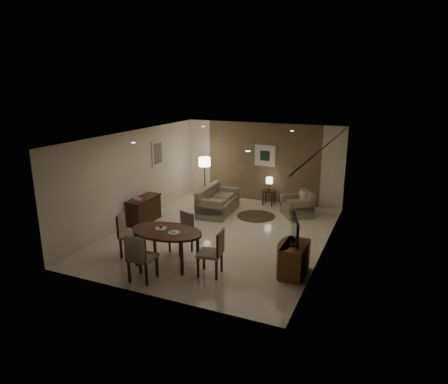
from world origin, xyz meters
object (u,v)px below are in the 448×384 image
at_px(dining_table, 167,247).
at_px(chair_near, 142,257).
at_px(tv_cabinet, 295,259).
at_px(floor_lamp, 205,180).
at_px(chair_far, 180,233).
at_px(chair_right, 210,253).
at_px(sofa, 218,200).
at_px(side_table, 269,198).
at_px(console_desk, 144,210).
at_px(chair_left, 132,235).
at_px(armchair, 297,204).

relative_size(dining_table, chair_near, 1.63).
xyz_separation_m(tv_cabinet, floor_lamp, (-4.16, 4.08, 0.42)).
xyz_separation_m(chair_far, chair_right, (1.17, -0.80, 0.03)).
xyz_separation_m(chair_near, sofa, (-0.38, 4.66, -0.11)).
bearing_deg(side_table, chair_far, -100.35).
relative_size(chair_near, chair_right, 1.03).
bearing_deg(chair_far, console_desk, 164.04).
height_order(chair_left, side_table, chair_left).
relative_size(chair_far, armchair, 1.12).
bearing_deg(dining_table, console_desk, 134.44).
bearing_deg(side_table, floor_lamp, -166.60).
xyz_separation_m(tv_cabinet, chair_right, (-1.66, -0.74, 0.16)).
bearing_deg(chair_far, dining_table, -67.20).
distance_m(chair_left, sofa, 3.78).
bearing_deg(tv_cabinet, dining_table, -167.21).
bearing_deg(console_desk, armchair, 30.55).
xyz_separation_m(console_desk, sofa, (1.65, 1.66, 0.03)).
bearing_deg(tv_cabinet, chair_left, -171.43).
distance_m(chair_near, chair_right, 1.42).
bearing_deg(tv_cabinet, sofa, 135.73).
bearing_deg(sofa, chair_near, -179.19).
relative_size(console_desk, side_table, 2.40).
relative_size(chair_left, chair_right, 1.03).
height_order(dining_table, chair_right, chair_right).
height_order(tv_cabinet, armchair, armchair).
height_order(console_desk, floor_lamp, floor_lamp).
xyz_separation_m(tv_cabinet, chair_left, (-3.81, -0.57, 0.17)).
xyz_separation_m(dining_table, chair_far, (-0.04, 0.69, 0.08)).
height_order(chair_far, floor_lamp, floor_lamp).
bearing_deg(dining_table, chair_left, 176.61).
xyz_separation_m(tv_cabinet, chair_far, (-2.84, 0.06, 0.13)).
bearing_deg(sofa, armchair, -77.14).
bearing_deg(floor_lamp, side_table, 13.40).
height_order(console_desk, chair_far, chair_far).
bearing_deg(side_table, chair_near, -97.95).
bearing_deg(chair_far, chair_near, -71.60).
xyz_separation_m(sofa, side_table, (1.23, 1.44, -0.16)).
distance_m(console_desk, chair_left, 2.34).
bearing_deg(floor_lamp, chair_left, -85.72).
height_order(chair_far, chair_right, chair_right).
relative_size(console_desk, chair_far, 1.24).
height_order(tv_cabinet, dining_table, dining_table).
relative_size(chair_right, sofa, 0.58).
relative_size(armchair, floor_lamp, 0.55).
bearing_deg(chair_left, chair_far, -75.62).
height_order(chair_right, floor_lamp, floor_lamp).
bearing_deg(chair_near, chair_far, -92.97).
xyz_separation_m(console_desk, chair_far, (2.05, -1.44, 0.11)).
xyz_separation_m(tv_cabinet, armchair, (-0.88, 3.87, 0.03)).
height_order(chair_far, sofa, chair_far).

